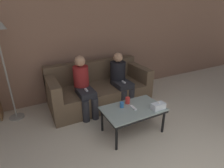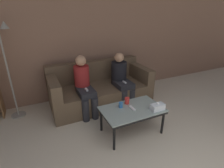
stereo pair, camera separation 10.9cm
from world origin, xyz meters
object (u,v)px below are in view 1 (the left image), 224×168
object	(u,v)px
coffee_table	(133,111)
cup_near_right	(122,105)
tissue_box	(158,106)
seated_person_left_end	(83,85)
game_remote	(133,108)
standing_lamp	(5,63)
couch	(99,89)
cup_near_left	(128,100)
seated_person_mid_left	(120,78)

from	to	relation	value
coffee_table	cup_near_right	xyz separation A→B (m)	(-0.15, 0.11, 0.09)
tissue_box	cup_near_right	bearing A→B (deg)	147.37
cup_near_right	seated_person_left_end	distance (m)	0.93
game_remote	standing_lamp	xyz separation A→B (m)	(-1.72, 1.37, 0.61)
tissue_box	game_remote	distance (m)	0.40
couch	standing_lamp	distance (m)	1.80
game_remote	tissue_box	bearing A→B (deg)	-30.21
couch	seated_person_left_end	world-z (taller)	seated_person_left_end
seated_person_left_end	tissue_box	bearing A→B (deg)	-54.26
couch	coffee_table	distance (m)	1.20
game_remote	standing_lamp	bearing A→B (deg)	141.39
cup_near_left	standing_lamp	distance (m)	2.17
seated_person_left_end	couch	bearing A→B (deg)	29.52
tissue_box	seated_person_left_end	distance (m)	1.44
standing_lamp	seated_person_mid_left	world-z (taller)	standing_lamp
couch	seated_person_mid_left	world-z (taller)	seated_person_mid_left
seated_person_mid_left	cup_near_right	bearing A→B (deg)	-118.13
standing_lamp	seated_person_left_end	xyz separation A→B (m)	(1.22, -0.41, -0.48)
coffee_table	cup_near_right	distance (m)	0.21
game_remote	seated_person_mid_left	distance (m)	1.04
coffee_table	tissue_box	xyz separation A→B (m)	(0.34, -0.20, 0.10)
seated_person_mid_left	game_remote	bearing A→B (deg)	-107.92
coffee_table	tissue_box	world-z (taller)	tissue_box
cup_near_right	tissue_box	world-z (taller)	tissue_box
game_remote	seated_person_left_end	xyz separation A→B (m)	(-0.50, 0.97, 0.14)
cup_near_left	game_remote	bearing A→B (deg)	-91.76
couch	standing_lamp	bearing A→B (deg)	173.87
cup_near_right	seated_person_mid_left	world-z (taller)	seated_person_mid_left
standing_lamp	cup_near_left	bearing A→B (deg)	-34.64
cup_near_left	tissue_box	world-z (taller)	tissue_box
cup_near_right	seated_person_left_end	xyz separation A→B (m)	(-0.35, 0.85, 0.10)
seated_person_mid_left	tissue_box	bearing A→B (deg)	-88.91
coffee_table	cup_near_right	size ratio (longest dim) A/B	10.97
standing_lamp	seated_person_mid_left	xyz separation A→B (m)	(2.03, -0.39, -0.48)
coffee_table	seated_person_mid_left	distance (m)	1.05
couch	cup_near_right	world-z (taller)	couch
seated_person_left_end	seated_person_mid_left	bearing A→B (deg)	1.15
cup_near_right	standing_lamp	size ratio (longest dim) A/B	0.05
tissue_box	seated_person_left_end	world-z (taller)	seated_person_left_end
game_remote	seated_person_mid_left	world-z (taller)	seated_person_mid_left
couch	seated_person_mid_left	bearing A→B (deg)	-27.75
coffee_table	game_remote	distance (m)	0.05
coffee_table	tissue_box	bearing A→B (deg)	-30.21
tissue_box	seated_person_mid_left	distance (m)	1.18
cup_near_right	seated_person_left_end	world-z (taller)	seated_person_left_end
cup_near_left	seated_person_left_end	world-z (taller)	seated_person_left_end
coffee_table	standing_lamp	size ratio (longest dim) A/B	0.56
seated_person_mid_left	coffee_table	bearing A→B (deg)	-107.92
coffee_table	cup_near_right	bearing A→B (deg)	142.23
seated_person_left_end	standing_lamp	bearing A→B (deg)	161.61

